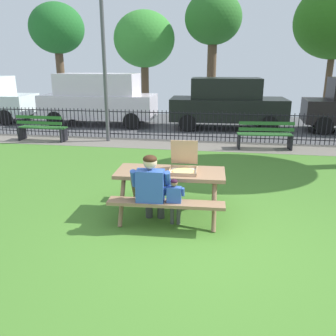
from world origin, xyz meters
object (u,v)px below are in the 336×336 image
Objects in this scene: far_tree_left at (57,30)px; parked_car_left at (99,98)px; parked_car_center at (227,103)px; park_bench_center at (265,135)px; pizza_box_open at (184,166)px; pizza_slice_on_table at (160,172)px; lamp_post_walkway at (104,53)px; far_tree_midright at (336,21)px; adult_at_table at (151,187)px; far_tree_center at (213,20)px; far_tree_midleft at (144,40)px; park_bench_left at (42,128)px; child_at_table at (174,198)px; picnic_table_foreground at (170,181)px.

parked_car_left is at bearing -51.42° from far_tree_left.
parked_car_left reaches higher than parked_car_center.
pizza_box_open is at bearing -109.78° from park_bench_center.
far_tree_left reaches higher than pizza_slice_on_table.
parked_car_left is at bearing 118.33° from pizza_box_open.
far_tree_midright is at bearing 42.61° from lamp_post_walkway.
pizza_box_open is 9.55m from parked_car_left.
adult_at_table is 0.19× the size of far_tree_midright.
parked_car_center reaches higher than park_bench_center.
far_tree_center reaches higher than parked_car_left.
adult_at_table is at bearing -76.67° from far_tree_midleft.
parked_car_left is at bearing 76.51° from park_bench_left.
lamp_post_walkway is (-3.17, 5.41, 1.92)m from pizza_box_open.
far_tree_midright reaches higher than parked_car_center.
park_bench_left is 9.13m from far_tree_midleft.
pizza_box_open is at bearing -112.57° from far_tree_midright.
lamp_post_walkway is at bearing 117.50° from child_at_table.
far_tree_midleft reaches higher than adult_at_table.
pizza_box_open reaches higher than park_bench_left.
far_tree_left is 1.10× the size of far_tree_midleft.
far_tree_midright is (5.67, 14.04, 3.87)m from child_at_table.
pizza_slice_on_table is at bearing -46.57° from park_bench_left.
park_bench_left is at bearing 133.02° from child_at_table.
far_tree_midleft is at bearing 123.60° from park_bench_center.
parked_car_left is at bearing 115.92° from pizza_slice_on_table.
pizza_slice_on_table reaches higher than picnic_table_foreground.
pizza_slice_on_table is at bearing -76.07° from far_tree_midleft.
parked_car_center is at bearing 82.95° from adult_at_table.
parked_car_left is at bearing -153.40° from far_tree_midright.
park_bench_center is at bearing -38.90° from far_tree_left.
parked_car_center reaches higher than pizza_box_open.
lamp_post_walkway is at bearing -142.10° from parked_car_center.
park_bench_center is 0.29× the size of far_tree_left.
parked_car_center is (3.85, 3.00, -1.78)m from lamp_post_walkway.
park_bench_center is 10.03m from far_tree_midright.
far_tree_midleft is 3.66m from far_tree_center.
pizza_box_open is 0.10× the size of far_tree_left.
far_tree_left is at bearing 122.48° from pizza_box_open.
child_at_table is 0.18× the size of lamp_post_walkway.
parked_car_left is 5.73m from far_tree_midleft.
adult_at_table is at bearing -113.28° from far_tree_midright.
far_tree_midright reaches higher than picnic_table_foreground.
lamp_post_walkway is 0.83× the size of far_tree_left.
park_bench_left is (-5.26, 5.64, -0.09)m from child_at_table.
park_bench_left is 14.35m from far_tree_midright.
picnic_table_foreground is 0.31× the size of far_tree_center.
far_tree_left is (-4.05, 5.08, 3.11)m from parked_car_left.
far_tree_midleft is at bearing 180.00° from far_tree_midright.
parked_car_left is (-4.16, 8.56, 0.32)m from pizza_slice_on_table.
far_tree_left is (-8.51, 14.04, 3.70)m from child_at_table.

